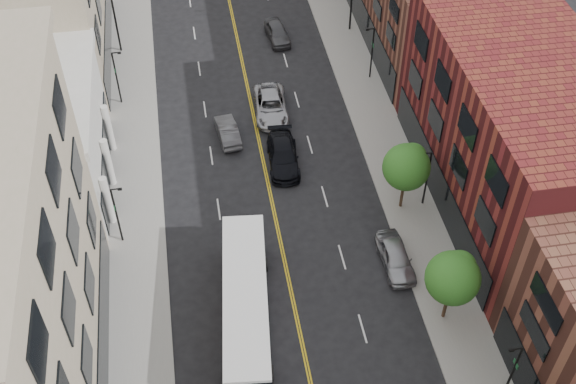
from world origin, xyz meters
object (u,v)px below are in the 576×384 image
car_lane_a (283,156)px  car_lane_b (271,106)px  car_lane_behind (228,131)px  city_bus (246,304)px  car_lane_c (277,32)px  car_parked_far (396,257)px

car_lane_a → car_lane_b: size_ratio=0.97×
car_lane_behind → car_lane_a: size_ratio=0.76×
car_lane_behind → car_lane_b: 4.70m
city_bus → car_lane_c: size_ratio=2.81×
car_lane_a → car_lane_c: bearing=86.2°
car_lane_b → car_lane_c: bearing=81.7°
car_parked_far → car_lane_b: (-5.90, 17.79, 0.01)m
car_lane_behind → car_lane_a: (3.94, -3.82, 0.11)m
car_lane_behind → car_lane_b: car_lane_b is taller
car_parked_far → car_lane_a: car_lane_a is taller
car_parked_far → car_lane_a: bearing=115.8°
city_bus → car_lane_behind: (0.76, 18.15, -1.16)m
car_parked_far → car_lane_b: bearing=106.8°
car_lane_behind → car_lane_c: size_ratio=0.95×
city_bus → car_lane_b: city_bus is taller
car_lane_a → car_lane_c: 17.59m
car_parked_far → car_lane_b: size_ratio=0.80×
car_lane_behind → car_lane_a: bearing=130.0°
car_parked_far → car_lane_behind: bearing=121.3°
car_parked_far → car_lane_c: size_ratio=1.04×
car_parked_far → car_lane_c: car_parked_far is taller
city_bus → car_lane_c: bearing=83.4°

